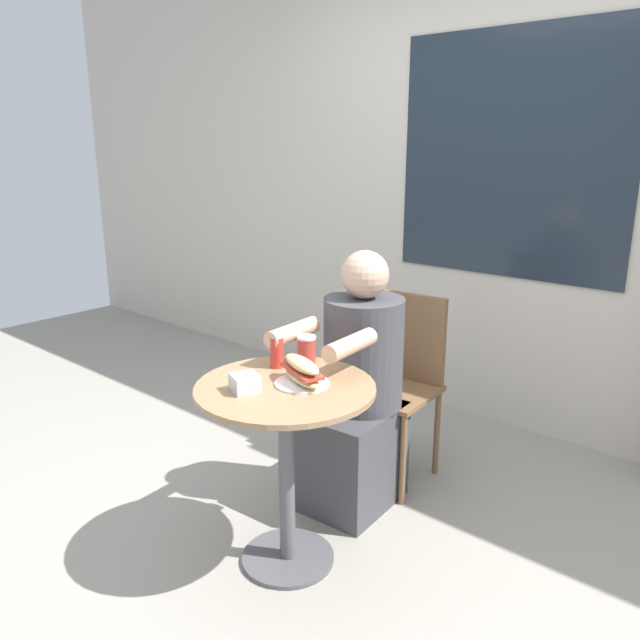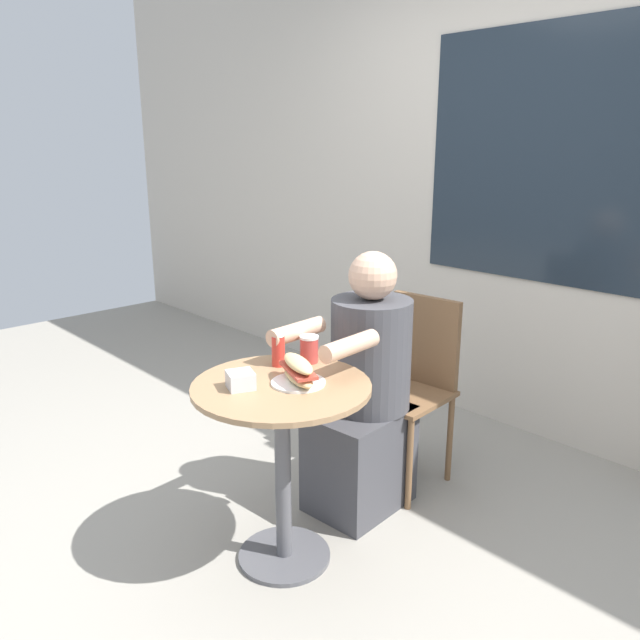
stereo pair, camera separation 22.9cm
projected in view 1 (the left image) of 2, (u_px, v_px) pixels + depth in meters
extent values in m
plane|color=gray|center=(288.00, 559.00, 2.40)|extent=(8.00, 8.00, 0.00)
cube|color=beige|center=(509.00, 171.00, 3.28)|extent=(8.00, 0.08, 2.80)
cube|color=#1E2833|center=(510.00, 156.00, 3.21)|extent=(1.26, 0.01, 1.26)
cylinder|color=#997551|center=(285.00, 388.00, 2.21)|extent=(0.65, 0.65, 0.02)
cylinder|color=#515156|center=(287.00, 476.00, 2.30)|extent=(0.06, 0.06, 0.68)
cylinder|color=#515156|center=(288.00, 557.00, 2.40)|extent=(0.36, 0.36, 0.02)
cube|color=brown|center=(391.00, 392.00, 2.88)|extent=(0.41, 0.41, 0.02)
cube|color=brown|center=(411.00, 337.00, 2.95)|extent=(0.35, 0.06, 0.42)
cylinder|color=brown|center=(403.00, 460.00, 2.72)|extent=(0.03, 0.03, 0.43)
cylinder|color=brown|center=(341.00, 439.00, 2.91)|extent=(0.03, 0.03, 0.43)
cylinder|color=brown|center=(437.00, 433.00, 2.97)|extent=(0.03, 0.03, 0.43)
cylinder|color=brown|center=(378.00, 415.00, 3.16)|extent=(0.03, 0.03, 0.43)
cube|color=#424247|center=(353.00, 456.00, 2.73)|extent=(0.35, 0.45, 0.45)
cylinder|color=#424247|center=(363.00, 353.00, 2.65)|extent=(0.34, 0.34, 0.48)
sphere|color=#D6A889|center=(365.00, 275.00, 2.56)|extent=(0.20, 0.20, 0.20)
cylinder|color=#D6A889|center=(350.00, 345.00, 2.29)|extent=(0.09, 0.28, 0.07)
cylinder|color=#D6A889|center=(293.00, 332.00, 2.45)|extent=(0.09, 0.28, 0.07)
cylinder|color=white|center=(302.00, 383.00, 2.21)|extent=(0.20, 0.20, 0.01)
ellipsoid|color=#DBB77A|center=(302.00, 377.00, 2.21)|extent=(0.23, 0.15, 0.04)
cube|color=#B74233|center=(302.00, 371.00, 2.20)|extent=(0.22, 0.15, 0.01)
ellipsoid|color=#DBB77A|center=(302.00, 364.00, 2.19)|extent=(0.23, 0.15, 0.04)
cylinder|color=#B73D38|center=(307.00, 351.00, 2.42)|extent=(0.07, 0.07, 0.10)
cylinder|color=white|center=(306.00, 338.00, 2.41)|extent=(0.07, 0.07, 0.01)
cube|color=silver|center=(245.00, 383.00, 2.15)|extent=(0.12, 0.12, 0.06)
cylinder|color=red|center=(277.00, 352.00, 2.37)|extent=(0.05, 0.05, 0.12)
cone|color=white|center=(276.00, 333.00, 2.35)|extent=(0.05, 0.05, 0.03)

